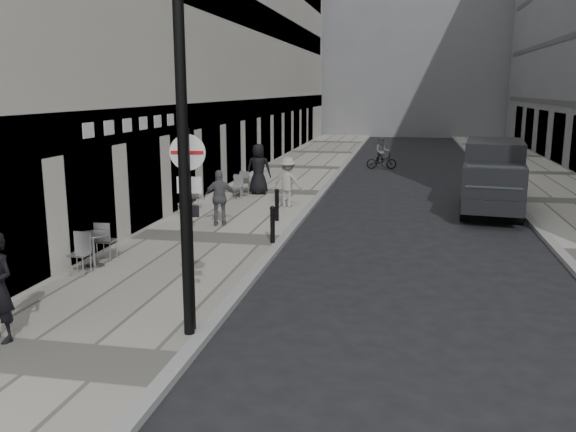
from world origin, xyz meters
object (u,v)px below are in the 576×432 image
(sign_post, at_px, (189,203))
(lamppost, at_px, (181,103))
(cyclist, at_px, (382,156))
(panel_van, at_px, (494,173))

(sign_post, height_order, lamppost, lamppost)
(sign_post, bearing_deg, cyclist, 77.49)
(panel_van, relative_size, cyclist, 3.12)
(sign_post, height_order, cyclist, sign_post)
(panel_van, bearing_deg, lamppost, -110.42)
(lamppost, distance_m, cyclist, 22.91)
(sign_post, relative_size, cyclist, 2.02)
(panel_van, distance_m, cyclist, 11.39)
(sign_post, bearing_deg, lamppost, -97.04)
(panel_van, xyz_separation_m, cyclist, (-4.08, 10.62, -0.67))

